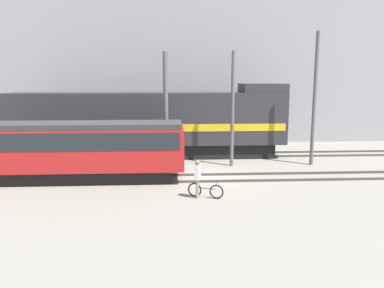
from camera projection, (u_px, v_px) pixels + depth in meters
name	position (u px, v px, depth m)	size (l,w,h in m)	color
ground_plane	(208.00, 177.00, 21.21)	(120.00, 120.00, 0.00)	gray
track_near	(209.00, 178.00, 20.70)	(60.00, 1.50, 0.14)	#47423D
track_far	(200.00, 155.00, 26.85)	(60.00, 1.51, 0.14)	#47423D
building_backdrop	(193.00, 52.00, 33.85)	(33.67, 6.00, 15.64)	#99999E
freight_locomotive	(150.00, 123.00, 26.25)	(19.09, 3.04, 5.14)	black
streetcar	(78.00, 148.00, 20.01)	(11.33, 2.54, 3.19)	black
bicycle	(206.00, 191.00, 17.40)	(1.64, 0.73, 0.73)	black
person	(197.00, 175.00, 17.24)	(0.33, 0.41, 1.80)	#8C7A5B
utility_pole_left	(166.00, 110.00, 23.04)	(0.30, 0.30, 7.09)	#595959
utility_pole_center	(232.00, 110.00, 23.26)	(0.23, 0.23, 7.16)	#595959
utility_pole_right	(314.00, 100.00, 23.44)	(0.23, 0.23, 8.36)	#595959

